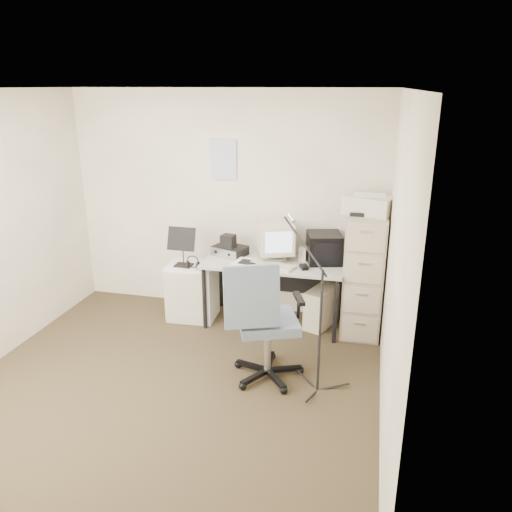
% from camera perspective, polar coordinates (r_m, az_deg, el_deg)
% --- Properties ---
extents(floor, '(3.60, 3.60, 0.01)m').
position_cam_1_polar(floor, '(4.61, -9.75, -14.58)').
color(floor, '#392D19').
rests_on(floor, ground).
extents(ceiling, '(3.60, 3.60, 0.01)m').
position_cam_1_polar(ceiling, '(3.86, -11.90, 18.23)').
color(ceiling, white).
rests_on(ceiling, ground).
extents(wall_back, '(3.60, 0.02, 2.50)m').
position_cam_1_polar(wall_back, '(5.69, -3.41, 5.99)').
color(wall_back, '#F7E7C5').
rests_on(wall_back, ground).
extents(wall_front, '(3.60, 0.02, 2.50)m').
position_cam_1_polar(wall_front, '(2.67, -26.70, -11.74)').
color(wall_front, '#F7E7C5').
rests_on(wall_front, ground).
extents(wall_right, '(0.02, 3.60, 2.50)m').
position_cam_1_polar(wall_right, '(3.73, 15.45, -1.71)').
color(wall_right, '#F7E7C5').
rests_on(wall_right, ground).
extents(wall_calendar, '(0.30, 0.02, 0.44)m').
position_cam_1_polar(wall_calendar, '(5.59, -3.75, 10.97)').
color(wall_calendar, white).
rests_on(wall_calendar, wall_back).
extents(filing_cabinet, '(0.40, 0.60, 1.30)m').
position_cam_1_polar(filing_cabinet, '(5.33, 12.21, -2.09)').
color(filing_cabinet, '#A19A88').
rests_on(filing_cabinet, floor).
extents(printer, '(0.54, 0.45, 0.18)m').
position_cam_1_polar(printer, '(5.13, 12.78, 5.72)').
color(printer, beige).
rests_on(printer, filing_cabinet).
extents(desk, '(1.50, 0.70, 0.73)m').
position_cam_1_polar(desk, '(5.49, 2.03, -4.19)').
color(desk, '#9D9E97').
rests_on(desk, floor).
extents(crt_monitor, '(0.47, 0.48, 0.40)m').
position_cam_1_polar(crt_monitor, '(5.38, 2.27, 1.72)').
color(crt_monitor, beige).
rests_on(crt_monitor, desk).
extents(crt_tv, '(0.43, 0.44, 0.31)m').
position_cam_1_polar(crt_tv, '(5.34, 7.77, 0.94)').
color(crt_tv, black).
rests_on(crt_tv, desk).
extents(desk_speaker, '(0.09, 0.09, 0.15)m').
position_cam_1_polar(desk_speaker, '(5.38, 5.40, 0.24)').
color(desk_speaker, beige).
rests_on(desk_speaker, desk).
extents(keyboard, '(0.53, 0.32, 0.03)m').
position_cam_1_polar(keyboard, '(5.20, 1.78, -1.07)').
color(keyboard, beige).
rests_on(keyboard, desk).
extents(mouse, '(0.12, 0.14, 0.04)m').
position_cam_1_polar(mouse, '(5.16, 5.50, -1.26)').
color(mouse, black).
rests_on(mouse, desk).
extents(radio_receiver, '(0.42, 0.36, 0.10)m').
position_cam_1_polar(radio_receiver, '(5.56, -2.99, 0.65)').
color(radio_receiver, black).
rests_on(radio_receiver, desk).
extents(radio_speaker, '(0.16, 0.16, 0.14)m').
position_cam_1_polar(radio_speaker, '(5.48, -3.19, 1.71)').
color(radio_speaker, black).
rests_on(radio_speaker, radio_receiver).
extents(papers, '(0.27, 0.34, 0.02)m').
position_cam_1_polar(papers, '(5.27, -1.32, -0.83)').
color(papers, white).
rests_on(papers, desk).
extents(pc_tower, '(0.36, 0.51, 0.44)m').
position_cam_1_polar(pc_tower, '(5.54, 7.51, -5.80)').
color(pc_tower, beige).
rests_on(pc_tower, floor).
extents(office_chair, '(0.86, 0.86, 1.14)m').
position_cam_1_polar(office_chair, '(4.42, 1.35, -7.29)').
color(office_chair, slate).
rests_on(office_chair, floor).
extents(side_cart, '(0.54, 0.44, 0.64)m').
position_cam_1_polar(side_cart, '(5.69, -7.27, -4.00)').
color(side_cart, white).
rests_on(side_cart, floor).
extents(music_stand, '(0.34, 0.25, 0.45)m').
position_cam_1_polar(music_stand, '(5.47, -8.37, 1.11)').
color(music_stand, black).
rests_on(music_stand, side_cart).
extents(headphones, '(0.20, 0.20, 0.03)m').
position_cam_1_polar(headphones, '(5.43, -7.24, -0.94)').
color(headphones, black).
rests_on(headphones, side_cart).
extents(mic_stand, '(0.03, 0.03, 1.46)m').
position_cam_1_polar(mic_stand, '(4.19, 7.42, -6.53)').
color(mic_stand, black).
rests_on(mic_stand, floor).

